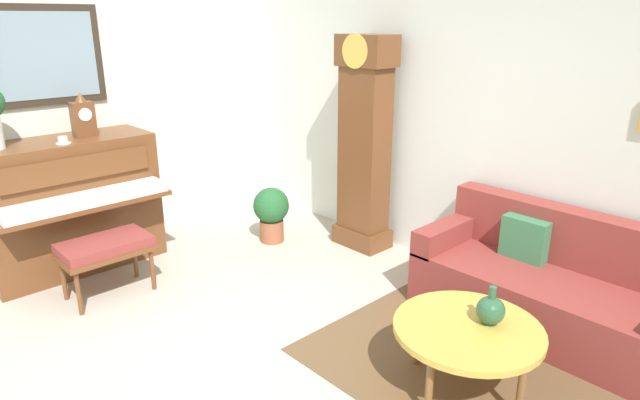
{
  "coord_description": "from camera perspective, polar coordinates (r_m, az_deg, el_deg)",
  "views": [
    {
      "loc": [
        2.57,
        -1.65,
        2.16
      ],
      "look_at": [
        -0.21,
        0.97,
        0.87
      ],
      "focal_mm": 30.41,
      "sensor_mm": 36.0,
      "label": 1
    }
  ],
  "objects": [
    {
      "name": "ground_plane",
      "position": [
        3.77,
        -8.9,
        -17.48
      ],
      "size": [
        6.4,
        6.0,
        0.1
      ],
      "primitive_type": "cube",
      "color": "#B2A899"
    },
    {
      "name": "wall_left",
      "position": [
        5.48,
        -25.64,
        9.0
      ],
      "size": [
        0.13,
        4.9,
        2.8
      ],
      "color": "silver",
      "rests_on": "ground_plane"
    },
    {
      "name": "wall_back",
      "position": [
        4.86,
        14.41,
        9.1
      ],
      "size": [
        5.3,
        0.13,
        2.8
      ],
      "color": "silver",
      "rests_on": "ground_plane"
    },
    {
      "name": "area_rug",
      "position": [
        3.78,
        15.98,
        -16.99
      ],
      "size": [
        2.1,
        1.5,
        0.01
      ],
      "primitive_type": "cube",
      "color": "brown",
      "rests_on": "ground_plane"
    },
    {
      "name": "piano",
      "position": [
        5.27,
        -24.7,
        -0.4
      ],
      "size": [
        0.87,
        1.44,
        1.17
      ],
      "color": "brown",
      "rests_on": "ground_plane"
    },
    {
      "name": "piano_bench",
      "position": [
        4.67,
        -21.67,
        -4.78
      ],
      "size": [
        0.42,
        0.7,
        0.48
      ],
      "color": "brown",
      "rests_on": "ground_plane"
    },
    {
      "name": "grandfather_clock",
      "position": [
        5.17,
        4.68,
        5.23
      ],
      "size": [
        0.52,
        0.34,
        2.03
      ],
      "color": "brown",
      "rests_on": "ground_plane"
    },
    {
      "name": "couch",
      "position": [
        4.3,
        23.32,
        -8.47
      ],
      "size": [
        1.9,
        0.8,
        0.84
      ],
      "color": "maroon",
      "rests_on": "ground_plane"
    },
    {
      "name": "coffee_table",
      "position": [
        3.4,
        15.29,
        -13.13
      ],
      "size": [
        0.88,
        0.88,
        0.44
      ],
      "color": "gold",
      "rests_on": "ground_plane"
    },
    {
      "name": "mantel_clock",
      "position": [
        5.16,
        -23.68,
        8.0
      ],
      "size": [
        0.13,
        0.18,
        0.38
      ],
      "color": "brown",
      "rests_on": "piano"
    },
    {
      "name": "teacup",
      "position": [
        4.96,
        -25.41,
        5.65
      ],
      "size": [
        0.12,
        0.12,
        0.06
      ],
      "color": "white",
      "rests_on": "piano"
    },
    {
      "name": "green_jug",
      "position": [
        3.41,
        17.52,
        -10.98
      ],
      "size": [
        0.17,
        0.17,
        0.24
      ],
      "color": "#234C33",
      "rests_on": "coffee_table"
    },
    {
      "name": "potted_plant",
      "position": [
        5.44,
        -5.15,
        -1.15
      ],
      "size": [
        0.36,
        0.36,
        0.56
      ],
      "color": "#935138",
      "rests_on": "ground_plane"
    }
  ]
}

